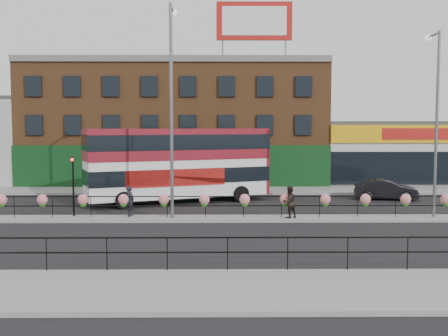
{
  "coord_description": "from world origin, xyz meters",
  "views": [
    {
      "loc": [
        -0.27,
        -27.17,
        4.94
      ],
      "look_at": [
        0.0,
        3.0,
        2.5
      ],
      "focal_mm": 42.0,
      "sensor_mm": 36.0,
      "label": 1
    }
  ],
  "objects_px": {
    "double_decker_bus": "(179,157)",
    "lamp_column_east": "(435,108)",
    "car": "(386,190)",
    "pedestrian_a": "(130,201)",
    "pedestrian_b": "(289,202)",
    "lamp_column_west": "(172,92)"
  },
  "relations": [
    {
      "from": "double_decker_bus",
      "to": "car",
      "type": "height_order",
      "value": "double_decker_bus"
    },
    {
      "from": "lamp_column_west",
      "to": "lamp_column_east",
      "type": "xyz_separation_m",
      "value": [
        13.77,
        0.13,
        -0.79
      ]
    },
    {
      "from": "lamp_column_west",
      "to": "lamp_column_east",
      "type": "relative_size",
      "value": 1.14
    },
    {
      "from": "car",
      "to": "lamp_column_west",
      "type": "distance_m",
      "value": 16.58
    },
    {
      "from": "lamp_column_west",
      "to": "pedestrian_b",
      "type": "bearing_deg",
      "value": -3.58
    },
    {
      "from": "pedestrian_a",
      "to": "pedestrian_b",
      "type": "xyz_separation_m",
      "value": [
        8.38,
        -0.69,
        0.03
      ]
    },
    {
      "from": "car",
      "to": "lamp_column_west",
      "type": "height_order",
      "value": "lamp_column_west"
    },
    {
      "from": "double_decker_bus",
      "to": "lamp_column_east",
      "type": "relative_size",
      "value": 1.23
    },
    {
      "from": "pedestrian_a",
      "to": "lamp_column_west",
      "type": "distance_m",
      "value": 6.18
    },
    {
      "from": "pedestrian_b",
      "to": "lamp_column_east",
      "type": "height_order",
      "value": "lamp_column_east"
    },
    {
      "from": "pedestrian_a",
      "to": "double_decker_bus",
      "type": "bearing_deg",
      "value": -7.11
    },
    {
      "from": "car",
      "to": "lamp_column_west",
      "type": "bearing_deg",
      "value": 129.38
    },
    {
      "from": "pedestrian_a",
      "to": "car",
      "type": "bearing_deg",
      "value": -53.03
    },
    {
      "from": "pedestrian_a",
      "to": "lamp_column_west",
      "type": "relative_size",
      "value": 0.14
    },
    {
      "from": "car",
      "to": "lamp_column_east",
      "type": "height_order",
      "value": "lamp_column_east"
    },
    {
      "from": "pedestrian_a",
      "to": "lamp_column_east",
      "type": "xyz_separation_m",
      "value": [
        16.05,
        -0.17,
        4.95
      ]
    },
    {
      "from": "pedestrian_a",
      "to": "lamp_column_east",
      "type": "relative_size",
      "value": 0.16
    },
    {
      "from": "pedestrian_b",
      "to": "lamp_column_east",
      "type": "relative_size",
      "value": 0.17
    },
    {
      "from": "pedestrian_a",
      "to": "lamp_column_west",
      "type": "height_order",
      "value": "lamp_column_west"
    },
    {
      "from": "double_decker_bus",
      "to": "pedestrian_a",
      "type": "bearing_deg",
      "value": -110.24
    },
    {
      "from": "car",
      "to": "lamp_column_west",
      "type": "xyz_separation_m",
      "value": [
        -13.6,
        -7.33,
        6.01
      ]
    },
    {
      "from": "double_decker_bus",
      "to": "lamp_column_west",
      "type": "distance_m",
      "value": 7.23
    }
  ]
}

